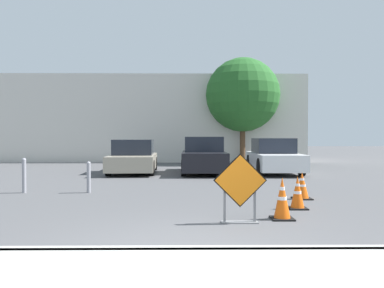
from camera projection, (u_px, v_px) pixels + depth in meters
The scene contains 14 objects.
ground_plane at pixel (188, 176), 14.79m from camera, with size 96.00×96.00×0.00m, color #4C4C4F.
sidewalk_strip at pixel (188, 286), 3.73m from camera, with size 27.27×2.12×0.14m.
curb_lip at pixel (188, 253), 4.79m from camera, with size 27.27×0.20×0.14m.
road_closed_sign at pixel (240, 187), 6.73m from camera, with size 0.97×0.20×1.26m.
traffic_cone_nearest at pixel (282, 199), 7.07m from camera, with size 0.42×0.42×0.80m.
traffic_cone_second at pixel (297, 193), 8.10m from camera, with size 0.40×0.40×0.71m.
traffic_cone_third at pixel (302, 186), 9.38m from camera, with size 0.45×0.45×0.67m.
parked_car_nearest at pixel (133, 158), 16.25m from camera, with size 2.07×4.19×1.44m.
parked_car_second at pixel (204, 156), 16.17m from camera, with size 1.90×4.30×1.57m.
parked_car_third at pixel (273, 157), 16.35m from camera, with size 1.91×4.58×1.50m.
bollard_nearest at pixel (89, 176), 10.42m from camera, with size 0.12×0.12×0.88m.
bollard_second at pixel (24, 174), 10.40m from camera, with size 0.12×0.12×0.97m.
building_facade_backdrop at pixel (151, 120), 25.12m from camera, with size 19.58×5.00×5.40m.
street_tree_behind_lot at pixel (243, 95), 22.21m from camera, with size 4.38×4.38×6.26m.
Camera 1 is at (-0.01, -4.76, 1.56)m, focal length 35.00 mm.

